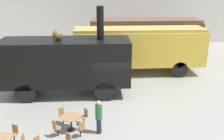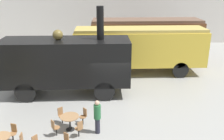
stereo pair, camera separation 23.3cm
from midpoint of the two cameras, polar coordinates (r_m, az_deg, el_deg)
The scene contains 13 objects.
ground_plane at distance 15.88m, azimuth 0.43°, elevation -6.66°, with size 80.00×80.00×0.00m, color gray.
backdrop_wall at distance 29.55m, azimuth -1.05°, elevation 14.61°, with size 44.00×0.15×9.00m.
passenger_coach_wooden at distance 23.22m, azimuth 8.05°, elevation 7.68°, with size 9.87×2.76×3.87m.
passenger_coach_vintage at distance 19.73m, azimuth 6.69°, elevation 5.32°, with size 10.12×2.43×3.69m.
steam_locomotive at distance 16.09m, azimuth -10.01°, elevation 1.96°, with size 8.03×2.55×5.66m.
cafe_table_near at distance 12.06m, azimuth -23.43°, elevation -14.44°, with size 0.81×0.81×0.76m.
cafe_table_far at distance 12.69m, azimuth -9.12°, elevation -10.98°, with size 0.93×0.93×0.75m.
cafe_chair_3 at distance 12.59m, azimuth -21.15°, elevation -12.99°, with size 0.37×0.39×0.87m.
cafe_chair_9 at distance 13.13m, azimuth -5.96°, elevation -10.22°, with size 0.41×0.40×0.87m.
cafe_chair_10 at distance 13.38m, azimuth -11.04°, elevation -9.91°, with size 0.40×0.41×0.87m.
cafe_chair_11 at distance 12.40m, azimuth -12.45°, elevation -12.56°, with size 0.41×0.40×0.87m.
cafe_chair_12 at distance 12.14m, azimuth -6.93°, elevation -12.98°, with size 0.40×0.41×0.87m.
visitor_person at distance 12.14m, azimuth -2.81°, elevation -10.38°, with size 0.34×0.34×1.75m.
Camera 2 is at (-0.61, -14.25, 6.98)m, focal length 40.00 mm.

